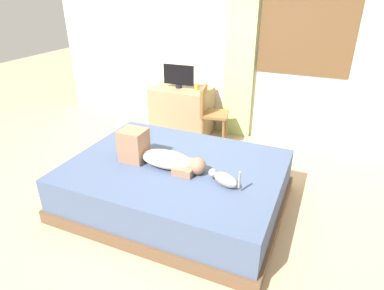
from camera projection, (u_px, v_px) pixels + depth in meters
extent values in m
plane|color=tan|center=(179.00, 207.00, 3.58)|extent=(16.00, 16.00, 0.00)
cube|color=beige|center=(243.00, 39.00, 4.75)|extent=(6.40, 0.12, 2.90)
cube|color=brown|center=(307.00, 27.00, 4.29)|extent=(1.23, 0.02, 1.26)
cube|color=white|center=(307.00, 27.00, 4.29)|extent=(1.15, 0.02, 1.18)
cube|color=brown|center=(176.00, 198.00, 3.60)|extent=(2.22, 1.68, 0.14)
cube|color=#425170|center=(176.00, 179.00, 3.49)|extent=(2.16, 1.63, 0.36)
ellipsoid|color=#CCB299|center=(167.00, 159.00, 3.33)|extent=(0.56, 0.26, 0.17)
sphere|color=#8C664C|center=(198.00, 166.00, 3.21)|extent=(0.17, 0.17, 0.17)
cube|color=#8C664C|center=(134.00, 145.00, 3.43)|extent=(0.26, 0.24, 0.34)
cube|color=#8C664C|center=(186.00, 168.00, 3.27)|extent=(0.20, 0.28, 0.08)
ellipsoid|color=gray|center=(226.00, 180.00, 3.02)|extent=(0.28, 0.19, 0.13)
sphere|color=gray|center=(213.00, 173.00, 3.11)|extent=(0.08, 0.08, 0.08)
cylinder|color=gray|center=(239.00, 180.00, 2.90)|extent=(0.03, 0.03, 0.16)
cube|color=#997A56|center=(182.00, 111.00, 5.19)|extent=(0.90, 0.56, 0.74)
cylinder|color=black|center=(179.00, 86.00, 5.03)|extent=(0.10, 0.10, 0.05)
cube|color=black|center=(179.00, 75.00, 4.95)|extent=(0.48, 0.05, 0.30)
cylinder|color=gold|center=(197.00, 87.00, 4.92)|extent=(0.06, 0.06, 0.10)
cylinder|color=brown|center=(226.00, 126.00, 5.03)|extent=(0.04, 0.04, 0.44)
cylinder|color=brown|center=(223.00, 134.00, 4.76)|extent=(0.04, 0.04, 0.44)
cylinder|color=brown|center=(206.00, 124.00, 5.08)|extent=(0.04, 0.04, 0.44)
cylinder|color=brown|center=(203.00, 132.00, 4.82)|extent=(0.04, 0.04, 0.44)
cube|color=brown|center=(215.00, 114.00, 4.82)|extent=(0.45, 0.45, 0.04)
cube|color=brown|center=(204.00, 99.00, 4.76)|extent=(0.11, 0.38, 0.38)
cube|color=#ADCC75|center=(241.00, 49.00, 4.70)|extent=(0.44, 0.06, 2.67)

